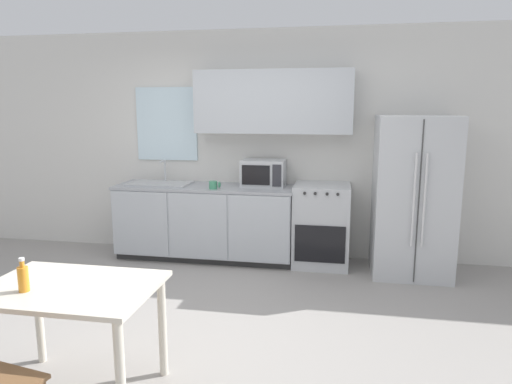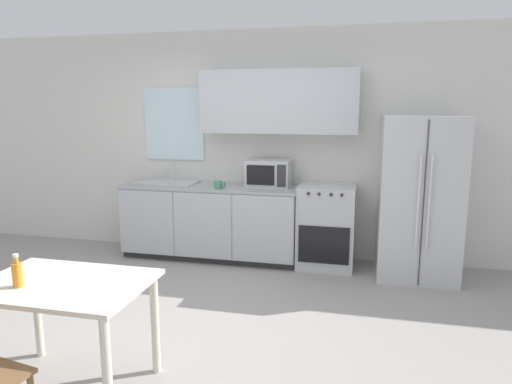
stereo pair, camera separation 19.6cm
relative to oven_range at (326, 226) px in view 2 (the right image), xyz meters
name	(u,v)px [view 2 (the right image)]	position (x,y,z in m)	size (l,w,h in m)	color
ground_plane	(203,322)	(-0.89, -1.67, -0.47)	(12.00, 12.00, 0.00)	gray
wall_back	(259,138)	(-0.85, 0.29, 0.97)	(12.00, 0.38, 2.70)	silver
kitchen_counter	(211,221)	(-1.37, -0.01, -0.02)	(2.12, 0.63, 0.89)	#333333
oven_range	(326,226)	(0.00, 0.00, 0.00)	(0.63, 0.61, 0.94)	#B7BABC
refrigerator	(419,198)	(0.97, -0.08, 0.39)	(0.81, 0.80, 1.71)	silver
kitchen_sink	(167,182)	(-1.94, 0.00, 0.43)	(0.73, 0.43, 0.28)	#B7BABC
microwave	(269,173)	(-0.69, 0.08, 0.57)	(0.50, 0.37, 0.31)	#B7BABC
coffee_mug	(219,185)	(-1.21, -0.21, 0.46)	(0.13, 0.09, 0.09)	#3F8C66
dining_table	(64,300)	(-1.42, -2.75, 0.14)	(1.04, 0.72, 0.73)	beige
drink_bottle	(17,274)	(-1.63, -2.88, 0.34)	(0.06, 0.06, 0.21)	orange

